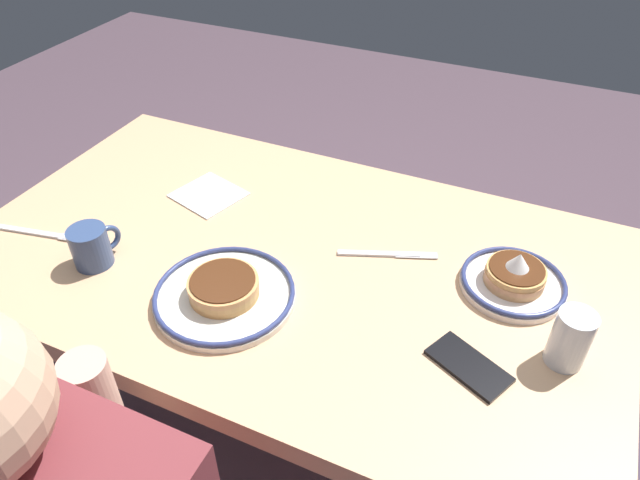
% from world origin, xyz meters
% --- Properties ---
extents(ground_plane, '(6.00, 6.00, 0.00)m').
position_xyz_m(ground_plane, '(0.00, 0.00, 0.00)').
color(ground_plane, '#4D3B46').
extents(dining_table, '(1.40, 0.82, 0.73)m').
position_xyz_m(dining_table, '(0.00, 0.00, 0.65)').
color(dining_table, tan).
rests_on(dining_table, ground_plane).
extents(plate_near_main, '(0.21, 0.21, 0.09)m').
position_xyz_m(plate_near_main, '(-0.46, -0.09, 0.75)').
color(plate_near_main, silver).
rests_on(plate_near_main, dining_table).
extents(plate_center_pancakes, '(0.28, 0.28, 0.05)m').
position_xyz_m(plate_center_pancakes, '(0.05, 0.18, 0.74)').
color(plate_center_pancakes, silver).
rests_on(plate_center_pancakes, dining_table).
extents(coffee_mug, '(0.08, 0.11, 0.09)m').
position_xyz_m(coffee_mug, '(0.36, 0.19, 0.77)').
color(coffee_mug, '#334772').
rests_on(coffee_mug, dining_table).
extents(drinking_glass, '(0.07, 0.07, 0.11)m').
position_xyz_m(drinking_glass, '(-0.57, 0.06, 0.78)').
color(drinking_glass, silver).
rests_on(drinking_glass, dining_table).
extents(cell_phone, '(0.16, 0.13, 0.01)m').
position_xyz_m(cell_phone, '(-0.43, 0.14, 0.73)').
color(cell_phone, black).
rests_on(cell_phone, dining_table).
extents(paper_napkin, '(0.18, 0.18, 0.00)m').
position_xyz_m(paper_napkin, '(0.28, -0.12, 0.73)').
color(paper_napkin, white).
rests_on(paper_napkin, dining_table).
extents(fork_near, '(0.20, 0.05, 0.01)m').
position_xyz_m(fork_near, '(0.55, 0.17, 0.73)').
color(fork_near, silver).
rests_on(fork_near, dining_table).
extents(butter_knife, '(0.21, 0.09, 0.01)m').
position_xyz_m(butter_knife, '(-0.20, -0.08, 0.73)').
color(butter_knife, silver).
rests_on(butter_knife, dining_table).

